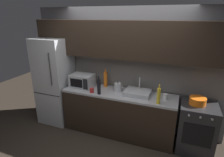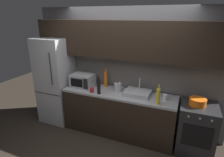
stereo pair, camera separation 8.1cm
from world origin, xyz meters
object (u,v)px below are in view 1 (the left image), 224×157
Objects in this scene: mug_white at (165,97)px; mug_red at (92,90)px; wine_bottle_orange at (105,79)px; refrigerator at (55,81)px; wine_bottle_yellow at (159,96)px; kettle at (118,87)px; microwave at (82,81)px; cooking_pot at (198,101)px; wine_bottle_dark at (99,87)px; oven_range at (196,128)px.

mug_white reaches higher than mug_red.
refrigerator is at bearing -169.49° from wine_bottle_orange.
refrigerator reaches higher than mug_red.
refrigerator is 2.29m from wine_bottle_yellow.
wine_bottle_orange reaches higher than kettle.
microwave is 4.51× the size of mug_white.
kettle is 1.44m from cooking_pot.
microwave is 1.19× the size of wine_bottle_orange.
wine_bottle_dark is 3.53× the size of mug_white.
oven_range is 0.92m from wine_bottle_yellow.
wine_bottle_dark is 0.19m from mug_red.
wine_bottle_orange is (-0.34, 0.17, 0.07)m from kettle.
wine_bottle_yellow reaches higher than mug_white.
wine_bottle_orange reaches higher than cooking_pot.
microwave is at bearing -156.91° from wine_bottle_orange.
oven_range is 1.96× the size of microwave.
wine_bottle_yellow is 1.28m from mug_red.
oven_range is at bearing -0.85° from mug_white.
wine_bottle_yellow is 0.25m from mug_white.
wine_bottle_yellow reaches higher than oven_range.
oven_range is 8.82× the size of mug_white.
wine_bottle_yellow is 0.90× the size of wine_bottle_orange.
microwave is 0.40m from mug_red.
cooking_pot is (1.74, 0.20, -0.09)m from wine_bottle_dark.
kettle is (-1.49, 0.04, 0.54)m from oven_range.
wine_bottle_yellow is 3.39× the size of mug_white.
mug_white is at bearing 66.44° from wine_bottle_yellow.
mug_red is at bearing -153.56° from kettle.
kettle is at bearing 1.47° from microwave.
wine_bottle_yellow is at bearing -7.97° from microwave.
mug_red is (-1.28, 0.02, -0.10)m from wine_bottle_yellow.
mug_red is at bearing -174.30° from cooking_pot.
wine_bottle_dark is at bearing -140.98° from kettle.
cooking_pot is (1.78, -0.21, -0.10)m from wine_bottle_orange.
microwave is 2.23m from cooking_pot.
kettle is 0.75× the size of cooking_pot.
wine_bottle_dark reaches higher than mug_red.
wine_bottle_yellow reaches higher than mug_red.
cooking_pot is (0.53, -0.01, 0.01)m from mug_white.
wine_bottle_orange is (0.45, 0.19, 0.03)m from microwave.
microwave is (0.68, 0.02, 0.09)m from refrigerator.
wine_bottle_orange is (1.13, 0.21, 0.12)m from refrigerator.
refrigerator is 1.02m from mug_red.
kettle reaches higher than mug_white.
kettle is at bearing -26.99° from wine_bottle_orange.
wine_bottle_dark is (-0.30, -0.24, 0.06)m from kettle.
wine_bottle_yellow is at bearing -0.73° from mug_red.
mug_red is (-0.46, -0.23, -0.05)m from kettle.
refrigerator is 5.47× the size of wine_bottle_yellow.
microwave is 1.62m from wine_bottle_yellow.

